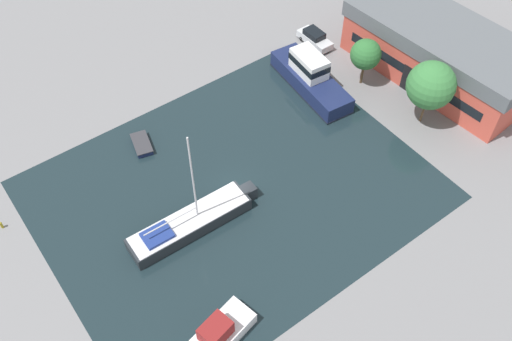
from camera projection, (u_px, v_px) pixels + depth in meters
ground_plane at (234, 190)px, 54.84m from camera, size 440.00×440.00×0.00m
water_canal at (234, 190)px, 54.84m from camera, size 28.58×35.50×0.01m
warehouse_building at (440, 52)px, 63.26m from camera, size 22.28×10.93×6.38m
quay_tree_near_building at (431, 85)px, 57.05m from camera, size 4.98×4.98×7.49m
quay_tree_by_water at (366, 54)px, 61.75m from camera, size 3.39×3.39×5.71m
parked_car at (315, 38)px, 68.64m from camera, size 4.72×1.88×1.80m
sailboat_moored at (191, 222)px, 51.45m from camera, size 3.12×12.92×11.49m
motor_cruiser at (310, 77)px, 63.11m from camera, size 11.88×4.65×4.25m
small_dinghy at (142, 144)px, 58.25m from camera, size 3.56×2.41×0.59m
cabin_boat at (219, 334)px, 44.41m from camera, size 3.77×6.44×2.78m
mooring_bollard at (1, 225)px, 51.72m from camera, size 0.25×0.25×0.77m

